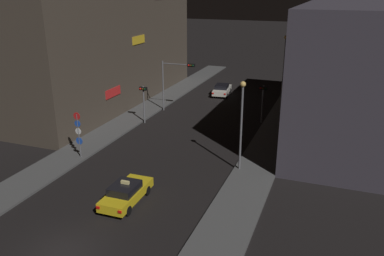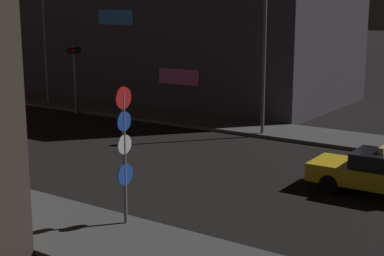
{
  "view_description": "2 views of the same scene",
  "coord_description": "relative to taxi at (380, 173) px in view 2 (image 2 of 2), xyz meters",
  "views": [
    {
      "loc": [
        12.65,
        -14.02,
        13.43
      ],
      "look_at": [
        1.47,
        15.62,
        2.01
      ],
      "focal_mm": 37.08,
      "sensor_mm": 36.0,
      "label": 1
    },
    {
      "loc": [
        -17.83,
        0.58,
        5.99
      ],
      "look_at": [
        -0.18,
        12.74,
        1.55
      ],
      "focal_mm": 53.72,
      "sensor_mm": 36.0,
      "label": 2
    }
  ],
  "objects": [
    {
      "name": "sidewalk_right",
      "position": [
        6.9,
        19.14,
        -0.65
      ],
      "size": [
        3.21,
        53.86,
        0.16
      ],
      "primitive_type": "cube",
      "color": "#4C4C4C",
      "rests_on": "ground_plane"
    },
    {
      "name": "building_facade_right",
      "position": [
        14.23,
        19.04,
        5.27
      ],
      "size": [
        11.53,
        23.93,
        12.0
      ],
      "color": "#3D3842",
      "rests_on": "ground_plane"
    },
    {
      "name": "taxi",
      "position": [
        0.0,
        0.0,
        0.0
      ],
      "size": [
        1.88,
        4.48,
        1.62
      ],
      "color": "yellow",
      "rests_on": "ground_plane"
    },
    {
      "name": "traffic_light_right_kerb",
      "position": [
        5.04,
        19.19,
        2.07
      ],
      "size": [
        0.8,
        0.42,
        3.93
      ],
      "color": "slate",
      "rests_on": "ground_plane"
    },
    {
      "name": "sign_pole_left",
      "position": [
        -7.03,
        4.88,
        1.61
      ],
      "size": [
        0.61,
        0.1,
        3.82
      ],
      "color": "slate",
      "rests_on": "sidewalk_left"
    },
    {
      "name": "street_lamp_near_block",
      "position": [
        5.71,
        7.32,
        3.7
      ],
      "size": [
        0.42,
        0.42,
        6.85
      ],
      "color": "slate",
      "rests_on": "sidewalk_right"
    },
    {
      "name": "street_lamp_far_block",
      "position": [
        6.38,
        23.12,
        4.63
      ],
      "size": [
        0.44,
        0.44,
        8.36
      ],
      "color": "slate",
      "rests_on": "sidewalk_right"
    }
  ]
}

